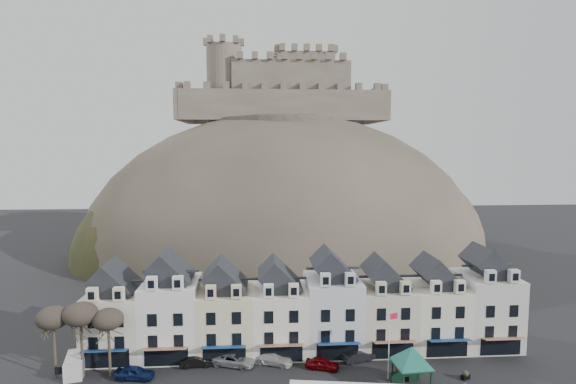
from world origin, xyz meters
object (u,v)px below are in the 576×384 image
object	(u,v)px
red_buoy	(402,369)
car_silver	(234,359)
car_charcoal	(359,356)
bus_shelter	(412,356)
car_navy	(135,373)
flagpole	(390,341)
white_van	(75,365)
car_white	(273,358)
car_maroon	(322,363)
car_black	(197,361)

from	to	relation	value
red_buoy	car_silver	size ratio (longest dim) A/B	0.42
red_buoy	car_charcoal	bearing A→B (deg)	132.68
bus_shelter	car_navy	world-z (taller)	bus_shelter
car_silver	car_charcoal	bearing A→B (deg)	-72.32
car_charcoal	car_navy	bearing A→B (deg)	76.96
flagpole	white_van	world-z (taller)	flagpole
car_silver	flagpole	bearing A→B (deg)	-86.21
car_white	bus_shelter	bearing A→B (deg)	-93.07
car_silver	white_van	bearing A→B (deg)	110.02
red_buoy	car_navy	xyz separation A→B (m)	(-30.00, 1.84, -0.33)
car_navy	red_buoy	bearing A→B (deg)	-86.17
bus_shelter	car_charcoal	bearing A→B (deg)	118.53
car_maroon	bus_shelter	bearing A→B (deg)	-100.99
red_buoy	car_white	size ratio (longest dim) A/B	0.45
car_navy	car_black	size ratio (longest dim) A/B	1.11
red_buoy	car_navy	distance (m)	30.06
white_van	car_maroon	bearing A→B (deg)	-15.79
car_navy	white_van	bearing A→B (deg)	83.56
white_van	car_charcoal	size ratio (longest dim) A/B	1.16
car_navy	car_silver	world-z (taller)	car_navy
flagpole	car_black	distance (m)	22.65
flagpole	car_maroon	xyz separation A→B (m)	(-7.15, 2.70, -3.78)
car_black	car_charcoal	bearing A→B (deg)	-93.84
white_van	car_navy	size ratio (longest dim) A/B	1.09
red_buoy	car_navy	world-z (taller)	red_buoy
white_van	car_maroon	size ratio (longest dim) A/B	1.21
red_buoy	car_silver	xyz separation A→B (m)	(-19.03, 4.34, -0.37)
car_navy	car_silver	bearing A→B (deg)	-69.82
car_white	car_navy	bearing A→B (deg)	120.06
white_van	car_navy	xyz separation A→B (m)	(7.17, -1.76, -0.27)
bus_shelter	car_white	world-z (taller)	bus_shelter
car_maroon	car_charcoal	size ratio (longest dim) A/B	0.95
car_navy	car_white	xyz separation A→B (m)	(15.60, 2.50, -0.06)
car_silver	car_white	xyz separation A→B (m)	(4.63, 0.00, -0.02)
red_buoy	car_black	xyz separation A→B (m)	(-23.45, 4.34, -0.43)
red_buoy	bus_shelter	bearing A→B (deg)	-83.65
car_maroon	car_silver	bearing A→B (deg)	98.83
bus_shelter	red_buoy	world-z (taller)	bus_shelter
car_silver	car_white	distance (m)	4.63
red_buoy	car_white	distance (m)	15.04
bus_shelter	red_buoy	distance (m)	3.41
red_buoy	car_maroon	distance (m)	9.11
white_van	car_navy	bearing A→B (deg)	-27.79
car_silver	car_white	world-z (taller)	car_silver
car_navy	car_black	xyz separation A→B (m)	(6.55, 2.50, -0.10)
car_silver	car_maroon	distance (m)	10.47
white_van	red_buoy	bearing A→B (deg)	-19.54
car_white	car_maroon	xyz separation A→B (m)	(5.71, -1.63, -0.02)
car_charcoal	car_silver	bearing A→B (deg)	71.47
car_navy	car_charcoal	size ratio (longest dim) A/B	1.06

